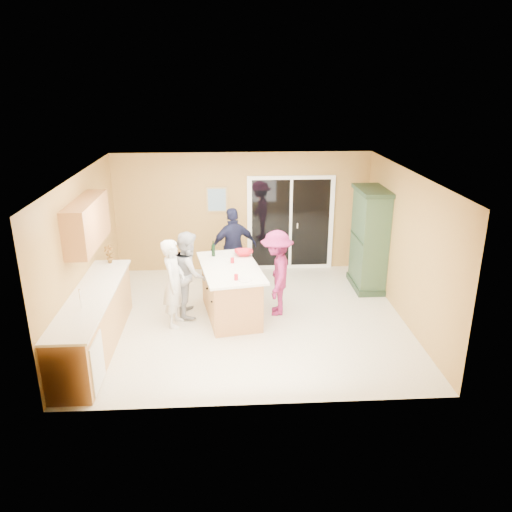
{
  "coord_description": "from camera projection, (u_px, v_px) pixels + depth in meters",
  "views": [
    {
      "loc": [
        -0.33,
        -8.02,
        4.06
      ],
      "look_at": [
        0.15,
        0.1,
        1.15
      ],
      "focal_mm": 35.0,
      "sensor_mm": 36.0,
      "label": 1
    }
  ],
  "objects": [
    {
      "name": "floor",
      "position": [
        248.0,
        318.0,
        8.93
      ],
      "size": [
        5.5,
        5.5,
        0.0
      ],
      "primitive_type": "plane",
      "color": "white",
      "rests_on": "ground"
    },
    {
      "name": "white_plate",
      "position": [
        245.0,
        280.0,
        8.14
      ],
      "size": [
        0.29,
        0.29,
        0.01
      ],
      "primitive_type": "cylinder",
      "rotation": [
        0.0,
        0.0,
        0.4
      ],
      "color": "silver",
      "rests_on": "kitchen_island"
    },
    {
      "name": "wall_back",
      "position": [
        243.0,
        213.0,
        10.84
      ],
      "size": [
        5.5,
        0.1,
        2.6
      ],
      "primitive_type": "cube",
      "color": "#E0BA5C",
      "rests_on": "ground"
    },
    {
      "name": "woman_magenta",
      "position": [
        277.0,
        273.0,
        8.89
      ],
      "size": [
        0.68,
        1.06,
        1.56
      ],
      "primitive_type": "imported",
      "rotation": [
        0.0,
        0.0,
        -1.68
      ],
      "color": "#801C4F",
      "rests_on": "floor"
    },
    {
      "name": "wall_right",
      "position": [
        406.0,
        247.0,
        8.64
      ],
      "size": [
        0.1,
        5.0,
        2.6
      ],
      "primitive_type": "cube",
      "color": "#E0BA5C",
      "rests_on": "ground"
    },
    {
      "name": "woman_grey",
      "position": [
        189.0,
        274.0,
        8.88
      ],
      "size": [
        0.65,
        0.8,
        1.55
      ],
      "primitive_type": "imported",
      "rotation": [
        0.0,
        0.0,
        1.66
      ],
      "color": "#B0AFB2",
      "rests_on": "floor"
    },
    {
      "name": "ceiling",
      "position": [
        247.0,
        174.0,
        8.05
      ],
      "size": [
        5.5,
        5.0,
        0.1
      ],
      "primitive_type": "cube",
      "color": "white",
      "rests_on": "wall_back"
    },
    {
      "name": "woman_white",
      "position": [
        174.0,
        283.0,
        8.46
      ],
      "size": [
        0.45,
        0.61,
        1.55
      ],
      "primitive_type": "imported",
      "rotation": [
        0.0,
        0.0,
        1.43
      ],
      "color": "silver",
      "rests_on": "floor"
    },
    {
      "name": "upper_cabinets",
      "position": [
        87.0,
        223.0,
        7.96
      ],
      "size": [
        0.35,
        1.6,
        0.75
      ],
      "primitive_type": "cube",
      "color": "tan",
      "rests_on": "wall_left"
    },
    {
      "name": "tumbler_near",
      "position": [
        236.0,
        277.0,
        8.14
      ],
      "size": [
        0.07,
        0.07,
        0.1
      ],
      "primitive_type": "cylinder",
      "rotation": [
        0.0,
        0.0,
        -0.06
      ],
      "color": "red",
      "rests_on": "kitchen_island"
    },
    {
      "name": "sliding_door",
      "position": [
        290.0,
        223.0,
        10.95
      ],
      "size": [
        1.9,
        0.07,
        2.1
      ],
      "color": "white",
      "rests_on": "floor"
    },
    {
      "name": "wall_front",
      "position": [
        256.0,
        316.0,
        6.14
      ],
      "size": [
        5.5,
        0.1,
        2.6
      ],
      "primitive_type": "cube",
      "color": "#E0BA5C",
      "rests_on": "ground"
    },
    {
      "name": "kitchen_island",
      "position": [
        231.0,
        293.0,
        8.91
      ],
      "size": [
        1.26,
        1.93,
        0.94
      ],
      "rotation": [
        0.0,
        0.0,
        0.17
      ],
      "color": "tan",
      "rests_on": "floor"
    },
    {
      "name": "tulip_vase",
      "position": [
        109.0,
        254.0,
        8.86
      ],
      "size": [
        0.2,
        0.16,
        0.34
      ],
      "primitive_type": "imported",
      "rotation": [
        0.0,
        0.0,
        -0.22
      ],
      "color": "#A32510",
      "rests_on": "left_cabinet_run"
    },
    {
      "name": "serving_bowl",
      "position": [
        244.0,
        253.0,
        9.29
      ],
      "size": [
        0.37,
        0.37,
        0.09
      ],
      "primitive_type": "imported",
      "rotation": [
        0.0,
        0.0,
        0.07
      ],
      "color": "red",
      "rests_on": "kitchen_island"
    },
    {
      "name": "wine_bottle",
      "position": [
        213.0,
        250.0,
        9.21
      ],
      "size": [
        0.07,
        0.07,
        0.3
      ],
      "rotation": [
        0.0,
        0.0,
        -0.25
      ],
      "color": "black",
      "rests_on": "kitchen_island"
    },
    {
      "name": "tumbler_far",
      "position": [
        232.0,
        260.0,
        8.89
      ],
      "size": [
        0.09,
        0.09,
        0.1
      ],
      "primitive_type": "cylinder",
      "rotation": [
        0.0,
        0.0,
        0.39
      ],
      "color": "red",
      "rests_on": "kitchen_island"
    },
    {
      "name": "wall_left",
      "position": [
        83.0,
        253.0,
        8.33
      ],
      "size": [
        0.1,
        5.0,
        2.6
      ],
      "primitive_type": "cube",
      "color": "#E0BA5C",
      "rests_on": "ground"
    },
    {
      "name": "woman_navy",
      "position": [
        234.0,
        248.0,
        10.06
      ],
      "size": [
        1.05,
        0.68,
        1.65
      ],
      "primitive_type": "imported",
      "rotation": [
        0.0,
        0.0,
        3.45
      ],
      "color": "#191B37",
      "rests_on": "floor"
    },
    {
      "name": "green_hutch",
      "position": [
        369.0,
        240.0,
        9.95
      ],
      "size": [
        0.59,
        1.12,
        2.05
      ],
      "color": "#203322",
      "rests_on": "floor"
    },
    {
      "name": "framed_picture",
      "position": [
        217.0,
        200.0,
        10.68
      ],
      "size": [
        0.46,
        0.04,
        0.56
      ],
      "color": "#A48652",
      "rests_on": "wall_back"
    },
    {
      "name": "left_cabinet_run",
      "position": [
        92.0,
        327.0,
        7.65
      ],
      "size": [
        0.65,
        3.05,
        1.24
      ],
      "color": "tan",
      "rests_on": "floor"
    }
  ]
}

